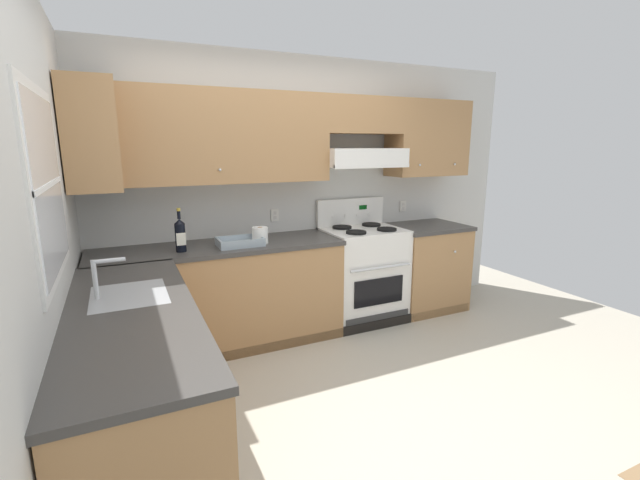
% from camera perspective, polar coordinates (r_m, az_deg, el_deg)
% --- Properties ---
extents(ground_plane, '(7.04, 7.04, 0.00)m').
position_cam_1_polar(ground_plane, '(3.15, 2.89, -21.01)').
color(ground_plane, '#B2AA99').
extents(wall_back, '(4.68, 0.57, 2.55)m').
position_cam_1_polar(wall_back, '(4.18, -1.94, 8.95)').
color(wall_back, silver).
rests_on(wall_back, ground_plane).
extents(wall_left, '(0.47, 4.00, 2.55)m').
position_cam_1_polar(wall_left, '(2.59, -32.43, 1.81)').
color(wall_left, silver).
rests_on(wall_left, ground_plane).
extents(counter_back_run, '(3.60, 0.65, 0.91)m').
position_cam_1_polar(counter_back_run, '(4.01, -4.35, -6.27)').
color(counter_back_run, '#A87A4C').
rests_on(counter_back_run, ground_plane).
extents(counter_left_run, '(0.63, 1.91, 1.13)m').
position_cam_1_polar(counter_left_run, '(2.64, -22.83, -17.50)').
color(counter_left_run, '#A87A4C').
rests_on(counter_left_run, ground_plane).
extents(stove, '(0.76, 0.62, 1.20)m').
position_cam_1_polar(stove, '(4.35, 5.70, -4.40)').
color(stove, white).
rests_on(stove, ground_plane).
extents(wine_bottle, '(0.08, 0.08, 0.35)m').
position_cam_1_polar(wine_bottle, '(3.56, -18.01, 0.70)').
color(wine_bottle, black).
rests_on(wine_bottle, counter_back_run).
extents(bowl, '(0.37, 0.25, 0.07)m').
position_cam_1_polar(bowl, '(3.67, -10.54, -0.39)').
color(bowl, '#9EADB7').
rests_on(bowl, counter_back_run).
extents(paper_towel_roll, '(0.14, 0.14, 0.14)m').
position_cam_1_polar(paper_towel_roll, '(3.72, -7.94, 0.62)').
color(paper_towel_roll, white).
rests_on(paper_towel_roll, counter_back_run).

